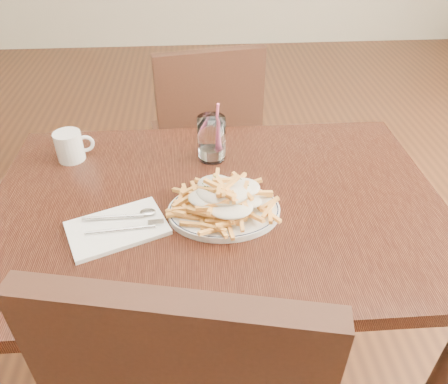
{
  "coord_description": "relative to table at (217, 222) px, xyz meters",
  "views": [
    {
      "loc": [
        -0.05,
        -0.91,
        1.47
      ],
      "look_at": [
        0.01,
        -0.06,
        0.82
      ],
      "focal_mm": 35.0,
      "sensor_mm": 36.0,
      "label": 1
    }
  ],
  "objects": [
    {
      "name": "napkin",
      "position": [
        -0.25,
        -0.1,
        0.08
      ],
      "size": [
        0.27,
        0.23,
        0.01
      ],
      "primitive_type": "cube",
      "rotation": [
        0.0,
        0.0,
        0.39
      ],
      "color": "white",
      "rests_on": "table"
    },
    {
      "name": "floor",
      "position": [
        0.0,
        0.0,
        -0.67
      ],
      "size": [
        7.0,
        7.0,
        0.0
      ],
      "primitive_type": "plane",
      "color": "black",
      "rests_on": "ground"
    },
    {
      "name": "fries_plate",
      "position": [
        0.01,
        -0.06,
        0.09
      ],
      "size": [
        0.29,
        0.26,
        0.02
      ],
      "color": "white",
      "rests_on": "table"
    },
    {
      "name": "coffee_mug",
      "position": [
        -0.42,
        0.23,
        0.12
      ],
      "size": [
        0.11,
        0.08,
        0.09
      ],
      "color": "white",
      "rests_on": "table"
    },
    {
      "name": "cutlery",
      "position": [
        -0.25,
        -0.09,
        0.09
      ],
      "size": [
        0.21,
        0.09,
        0.01
      ],
      "color": "silver",
      "rests_on": "napkin"
    },
    {
      "name": "loaded_fries",
      "position": [
        0.01,
        -0.06,
        0.14
      ],
      "size": [
        0.28,
        0.24,
        0.08
      ],
      "color": "#EAA547",
      "rests_on": "fries_plate"
    },
    {
      "name": "table",
      "position": [
        0.0,
        0.0,
        0.0
      ],
      "size": [
        1.2,
        0.8,
        0.75
      ],
      "color": "black",
      "rests_on": "ground"
    },
    {
      "name": "water_glass",
      "position": [
        -0.0,
        0.21,
        0.14
      ],
      "size": [
        0.08,
        0.08,
        0.18
      ],
      "color": "white",
      "rests_on": "table"
    },
    {
      "name": "chair_far",
      "position": [
        -0.01,
        0.77,
        -0.15
      ],
      "size": [
        0.49,
        0.49,
        0.92
      ],
      "color": "black",
      "rests_on": "ground"
    }
  ]
}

